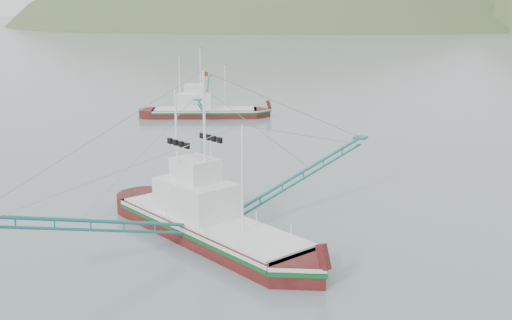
% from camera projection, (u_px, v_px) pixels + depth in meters
% --- Properties ---
extents(ground, '(1200.00, 1200.00, 0.00)m').
position_uv_depth(ground, '(216.00, 227.00, 42.21)').
color(ground, slate).
rests_on(ground, ground).
extents(main_boat, '(15.69, 26.46, 11.25)m').
position_uv_depth(main_boat, '(210.00, 204.00, 39.43)').
color(main_boat, '#450C0B').
rests_on(main_boat, ground).
extents(bg_boat_left, '(14.72, 22.81, 9.84)m').
position_uv_depth(bg_boat_left, '(204.00, 102.00, 82.73)').
color(bg_boat_left, '#450C0B').
rests_on(bg_boat_left, ground).
extents(headland_left, '(448.00, 308.00, 210.00)m').
position_uv_depth(headland_left, '(244.00, 26.00, 433.27)').
color(headland_left, '#45592E').
rests_on(headland_left, ground).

